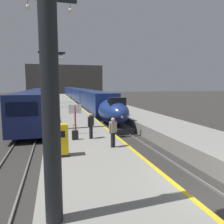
{
  "coord_description": "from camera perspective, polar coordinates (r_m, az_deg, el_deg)",
  "views": [
    {
      "loc": [
        -5.82,
        -6.42,
        4.56
      ],
      "look_at": [
        -0.14,
        14.82,
        1.8
      ],
      "focal_mm": 35.0,
      "sensor_mm": 36.0,
      "label": 1
    }
  ],
  "objects": [
    {
      "name": "ticket_machine_yellow",
      "position": [
        11.12,
        -13.22,
        -7.45
      ],
      "size": [
        0.76,
        0.62,
        1.6
      ],
      "color": "yellow",
      "rests_on": "platform_left"
    },
    {
      "name": "regional_train_adjacent",
      "position": [
        35.42,
        -18.65,
        2.85
      ],
      "size": [
        2.85,
        36.6,
        3.8
      ],
      "color": "#141E4C",
      "rests_on": "ground"
    },
    {
      "name": "platform_left_safety_stripe",
      "position": [
        31.62,
        -7.52,
        0.73
      ],
      "size": [
        0.2,
        107.8,
        0.01
      ],
      "primitive_type": "cube",
      "color": "yellow",
      "rests_on": "platform_left"
    },
    {
      "name": "station_column_distant",
      "position": [
        43.64,
        -15.29,
        9.78
      ],
      "size": [
        4.0,
        0.68,
        9.51
      ],
      "color": "black",
      "rests_on": "platform_left"
    },
    {
      "name": "rail_main_right",
      "position": [
        34.84,
        -3.98,
        -0.28
      ],
      "size": [
        0.08,
        110.0,
        0.12
      ],
      "primitive_type": "cube",
      "color": "slate",
      "rests_on": "ground"
    },
    {
      "name": "highspeed_train_main",
      "position": [
        55.32,
        -8.94,
        4.39
      ],
      "size": [
        2.92,
        74.97,
        3.6
      ],
      "color": "navy",
      "rests_on": "ground"
    },
    {
      "name": "rail_main_left",
      "position": [
        34.59,
        -6.41,
        -0.37
      ],
      "size": [
        0.08,
        110.0,
        0.12
      ],
      "primitive_type": "cube",
      "color": "slate",
      "rests_on": "ground"
    },
    {
      "name": "rail_secondary_left",
      "position": [
        34.35,
        -19.9,
        -0.8
      ],
      "size": [
        0.08,
        110.0,
        0.12
      ],
      "primitive_type": "cube",
      "color": "slate",
      "rests_on": "ground"
    },
    {
      "name": "ground_plane",
      "position": [
        9.79,
        25.78,
        -21.35
      ],
      "size": [
        260.0,
        260.0,
        0.0
      ],
      "primitive_type": "plane",
      "color": "#33302D"
    },
    {
      "name": "departure_info_board",
      "position": [
        15.7,
        -9.62,
        -0.27
      ],
      "size": [
        0.9,
        0.1,
        2.12
      ],
      "color": "maroon",
      "rests_on": "platform_left"
    },
    {
      "name": "passenger_near_edge",
      "position": [
        14.29,
        -5.53,
        -3.03
      ],
      "size": [
        0.44,
        0.42,
        1.69
      ],
      "color": "#23232D",
      "rests_on": "platform_left"
    },
    {
      "name": "passenger_mid_platform",
      "position": [
        12.24,
        0.26,
        -4.71
      ],
      "size": [
        0.52,
        0.36,
        1.69
      ],
      "color": "#23232D",
      "rests_on": "platform_left"
    },
    {
      "name": "station_column_mid",
      "position": [
        17.67,
        -15.62,
        14.87
      ],
      "size": [
        4.0,
        0.68,
        10.01
      ],
      "color": "black",
      "rests_on": "platform_left"
    },
    {
      "name": "rail_secondary_right",
      "position": [
        34.25,
        -17.4,
        -0.72
      ],
      "size": [
        0.08,
        110.0,
        0.12
      ],
      "primitive_type": "cube",
      "color": "slate",
      "rests_on": "ground"
    },
    {
      "name": "rolling_suitcase",
      "position": [
        14.23,
        -9.61,
        -5.96
      ],
      "size": [
        0.4,
        0.22,
        0.98
      ],
      "color": "black",
      "rests_on": "platform_left"
    },
    {
      "name": "platform_right",
      "position": [
        32.94,
        2.58,
        0.11
      ],
      "size": [
        4.8,
        110.0,
        1.05
      ],
      "primitive_type": "cube",
      "color": "gray",
      "rests_on": "ground"
    },
    {
      "name": "platform_left",
      "position": [
        31.48,
        -11.62,
        -0.36
      ],
      "size": [
        4.8,
        110.0,
        1.05
      ],
      "primitive_type": "cube",
      "color": "gray",
      "rests_on": "ground"
    },
    {
      "name": "station_column_far",
      "position": [
        35.11,
        -15.31,
        9.67
      ],
      "size": [
        4.0,
        0.68,
        8.58
      ],
      "color": "black",
      "rests_on": "platform_left"
    },
    {
      "name": "terminus_back_wall",
      "position": [
        108.6,
        -12.02,
        8.28
      ],
      "size": [
        36.0,
        2.0,
        14.0
      ],
      "primitive_type": "cube",
      "color": "#4C4742",
      "rests_on": "ground"
    }
  ]
}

